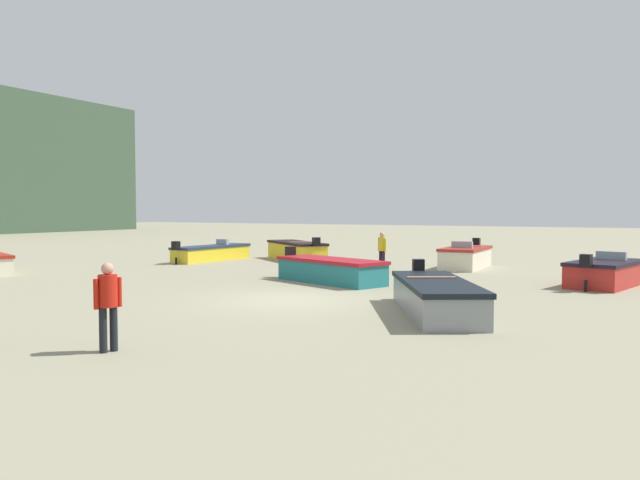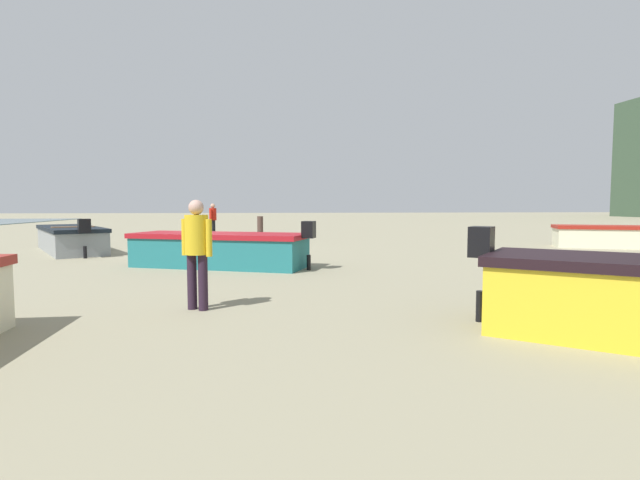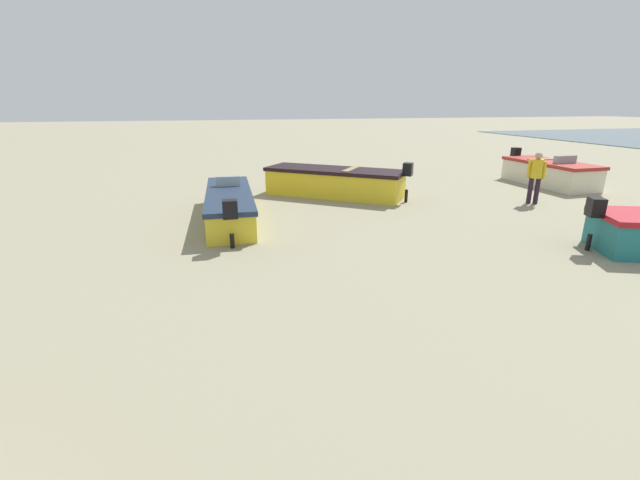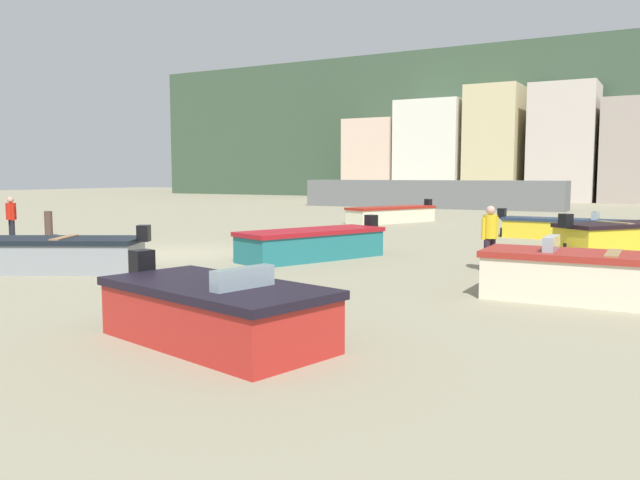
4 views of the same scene
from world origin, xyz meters
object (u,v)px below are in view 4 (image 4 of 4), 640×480
(boat_yellow_0, at_px, (628,238))
(boat_red_4, at_px, (215,312))
(boat_cream_5, at_px, (392,214))
(mooring_post_near_water, at_px, (49,224))
(boat_yellow_1, at_px, (570,229))
(boat_grey_3, at_px, (41,254))
(boat_cream_2, at_px, (586,276))
(boat_teal_6, at_px, (312,244))
(beach_walker_distant, at_px, (11,216))
(beach_walker_foreground, at_px, (490,233))

(boat_yellow_0, bearing_deg, boat_red_4, -68.77)
(boat_cream_5, bearing_deg, mooring_post_near_water, 79.25)
(boat_yellow_1, xyz_separation_m, boat_grey_3, (-10.19, -14.79, 0.03))
(boat_cream_2, distance_m, mooring_post_near_water, 20.20)
(boat_yellow_1, distance_m, boat_cream_5, 10.20)
(boat_teal_6, xyz_separation_m, beach_walker_distant, (-11.37, -1.29, 0.52))
(boat_cream_2, distance_m, boat_teal_6, 8.05)
(boat_yellow_0, distance_m, beach_walker_foreground, 6.38)
(boat_teal_6, bearing_deg, beach_walker_foreground, -157.31)
(boat_cream_2, bearing_deg, boat_yellow_0, -1.78)
(beach_walker_foreground, bearing_deg, boat_cream_2, -107.41)
(boat_yellow_0, bearing_deg, boat_cream_5, -178.78)
(boat_yellow_0, bearing_deg, boat_cream_2, -53.07)
(boat_yellow_1, xyz_separation_m, boat_red_4, (-2.18, -18.12, 0.05))
(boat_cream_2, relative_size, boat_cream_5, 0.77)
(boat_yellow_1, height_order, beach_walker_distant, beach_walker_distant)
(boat_yellow_0, bearing_deg, boat_yellow_1, 158.30)
(boat_red_4, distance_m, boat_cream_5, 23.82)
(beach_walker_foreground, bearing_deg, boat_teal_6, 122.07)
(boat_cream_2, relative_size, boat_teal_6, 0.86)
(boat_cream_5, xyz_separation_m, boat_teal_6, (3.52, -14.20, 0.02))
(boat_yellow_0, xyz_separation_m, boat_yellow_1, (-2.15, 3.68, -0.08))
(boat_yellow_0, xyz_separation_m, boat_grey_3, (-12.34, -11.11, -0.06))
(boat_yellow_0, distance_m, boat_yellow_1, 4.26)
(boat_grey_3, relative_size, boat_cream_5, 0.95)
(beach_walker_foreground, xyz_separation_m, beach_walker_distant, (-16.35, -1.37, 0.00))
(boat_yellow_1, height_order, boat_cream_2, boat_cream_2)
(boat_yellow_0, bearing_deg, mooring_post_near_water, -128.36)
(boat_yellow_1, xyz_separation_m, beach_walker_foreground, (-0.56, -9.43, 0.56))
(boat_cream_2, distance_m, boat_red_4, 7.15)
(boat_teal_6, bearing_deg, boat_yellow_1, -98.51)
(boat_grey_3, bearing_deg, boat_cream_5, -31.95)
(boat_cream_5, relative_size, boat_teal_6, 1.13)
(boat_yellow_0, height_order, beach_walker_foreground, beach_walker_foreground)
(boat_teal_6, bearing_deg, beach_walker_distant, 28.16)
(boat_yellow_0, xyz_separation_m, boat_cream_5, (-11.21, 8.36, -0.07))
(boat_red_4, xyz_separation_m, boat_cream_5, (-6.88, 22.81, -0.03))
(boat_grey_3, relative_size, boat_teal_6, 1.07)
(beach_walker_foreground, bearing_deg, beach_walker_distant, 125.88)
(boat_cream_5, bearing_deg, boat_cream_2, 145.87)
(boat_grey_3, bearing_deg, boat_teal_6, -70.04)
(boat_yellow_1, xyz_separation_m, mooring_post_near_water, (-17.85, -8.55, 0.09))
(boat_red_4, bearing_deg, boat_yellow_1, -172.94)
(boat_cream_2, bearing_deg, boat_yellow_1, 8.46)
(boat_cream_2, height_order, boat_teal_6, boat_cream_2)
(boat_yellow_0, distance_m, mooring_post_near_water, 20.59)
(boat_yellow_1, bearing_deg, boat_grey_3, -32.07)
(boat_grey_3, relative_size, beach_walker_foreground, 3.08)
(boat_cream_2, distance_m, beach_walker_foreground, 3.89)
(boat_yellow_0, xyz_separation_m, beach_walker_foreground, (-2.71, -5.75, 0.47))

